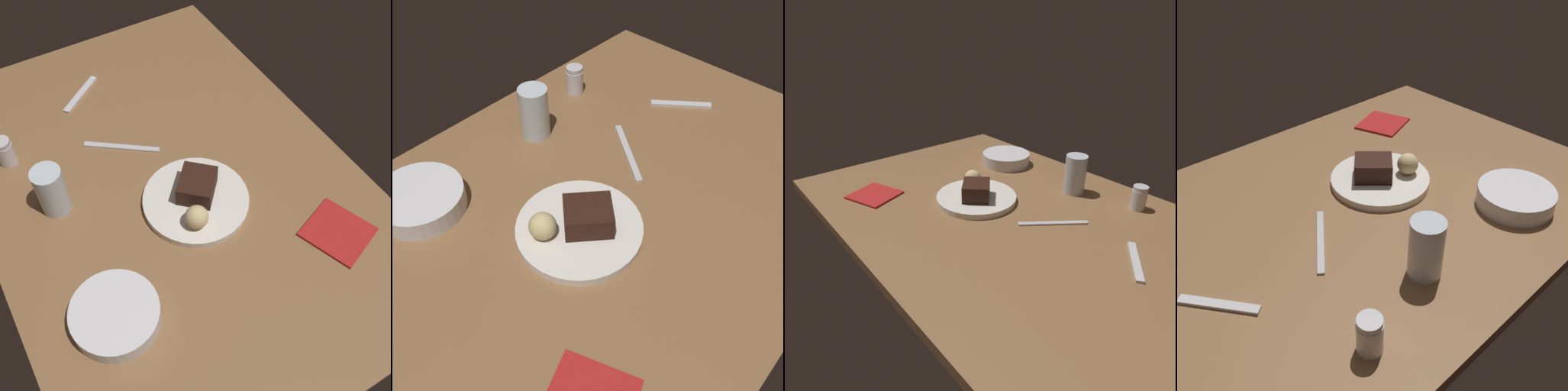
# 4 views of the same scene
# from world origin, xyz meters

# --- Properties ---
(dining_table) EXTENTS (1.20, 0.84, 0.03)m
(dining_table) POSITION_xyz_m (0.00, 0.00, 0.01)
(dining_table) COLOR brown
(dining_table) RESTS_ON ground
(dessert_plate) EXTENTS (0.24, 0.24, 0.02)m
(dessert_plate) POSITION_xyz_m (0.09, 0.03, 0.04)
(dessert_plate) COLOR white
(dessert_plate) RESTS_ON dining_table
(chocolate_cake_slice) EXTENTS (0.12, 0.12, 0.05)m
(chocolate_cake_slice) POSITION_xyz_m (0.08, 0.04, 0.07)
(chocolate_cake_slice) COLOR black
(chocolate_cake_slice) RESTS_ON dessert_plate
(bread_roll) EXTENTS (0.05, 0.05, 0.05)m
(bread_roll) POSITION_xyz_m (0.15, -0.01, 0.07)
(bread_roll) COLOR #DBC184
(bread_roll) RESTS_ON dessert_plate
(salt_shaker) EXTENTS (0.04, 0.04, 0.07)m
(salt_shaker) POSITION_xyz_m (-0.24, -0.30, 0.07)
(salt_shaker) COLOR silver
(salt_shaker) RESTS_ON dining_table
(water_glass) EXTENTS (0.07, 0.07, 0.12)m
(water_glass) POSITION_xyz_m (-0.06, -0.25, 0.09)
(water_glass) COLOR silver
(water_glass) RESTS_ON dining_table
(side_bowl) EXTENTS (0.17, 0.17, 0.04)m
(side_bowl) POSITION_xyz_m (0.26, -0.25, 0.05)
(side_bowl) COLOR silver
(side_bowl) RESTS_ON dining_table
(dessert_spoon) EXTENTS (0.11, 0.13, 0.01)m
(dessert_spoon) POSITION_xyz_m (-0.38, -0.06, 0.03)
(dessert_spoon) COLOR silver
(dessert_spoon) RESTS_ON dining_table
(butter_knife) EXTENTS (0.12, 0.16, 0.01)m
(butter_knife) POSITION_xyz_m (-0.15, -0.05, 0.03)
(butter_knife) COLOR silver
(butter_knife) RESTS_ON dining_table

